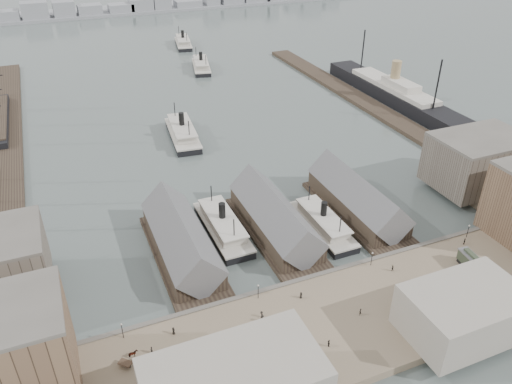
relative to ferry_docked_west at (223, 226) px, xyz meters
name	(u,v)px	position (x,y,z in m)	size (l,w,h in m)	color
ground	(303,270)	(13.00, -22.54, -2.36)	(900.00, 900.00, 0.00)	#495553
quay	(346,321)	(13.00, -42.54, -1.36)	(180.00, 30.00, 2.00)	#796851
seawall	(313,279)	(13.00, -27.74, -1.21)	(180.00, 1.20, 2.30)	#59544C
west_wharf	(8,150)	(-55.00, 77.46, -1.56)	(10.00, 220.00, 1.60)	#2D231C
east_wharf	(366,103)	(91.00, 67.46, -1.56)	(10.00, 180.00, 1.60)	#2D231C
ferry_shed_west	(181,241)	(-13.00, -5.66, 2.28)	(14.00, 42.00, 12.60)	#2D231C
ferry_shed_center	(275,219)	(13.00, -5.66, 2.28)	(14.00, 42.00, 12.60)	#2D231C
ferry_shed_east	(357,200)	(39.00, -5.66, 2.28)	(14.00, 42.00, 12.60)	#2D231C
warehouse_east_back	(478,161)	(81.00, -7.54, 7.14)	(28.00, 20.00, 15.00)	#60564C
street_bldg_center	(464,312)	(33.00, -54.54, 4.64)	(24.00, 16.00, 10.00)	gray
lamp_post_far_w	(122,328)	(-32.00, -29.54, 2.35)	(0.44, 0.44, 3.92)	black
lamp_post_near_w	(258,289)	(-2.00, -29.54, 2.35)	(0.44, 0.44, 3.92)	black
lamp_post_near_e	(372,256)	(28.00, -29.54, 2.35)	(0.44, 0.44, 3.92)	black
lamp_post_far_e	(469,229)	(58.00, -29.54, 2.35)	(0.44, 0.44, 3.92)	black
far_shore	(102,9)	(10.93, 311.60, 1.54)	(500.00, 40.00, 15.72)	gray
ferry_docked_west	(223,226)	(0.00, 0.00, 0.00)	(8.47, 28.24, 10.09)	black
ferry_docked_east	(323,223)	(26.00, -9.18, -0.15)	(7.92, 26.40, 9.43)	black
ferry_open_near	(183,132)	(6.58, 64.17, 0.23)	(12.38, 31.76, 11.07)	black
ferry_open_mid	(201,65)	(39.33, 145.34, -0.04)	(14.31, 28.88, 9.90)	black
ferry_open_far	(183,42)	(43.43, 195.42, -0.01)	(13.21, 29.19, 10.05)	black
ocean_steamer	(393,92)	(105.00, 67.55, 1.51)	(12.32, 90.04, 18.01)	black
tram	(475,266)	(49.16, -41.27, 1.55)	(3.92, 10.75, 3.74)	black
horse_cart_left	(131,356)	(-31.48, -35.78, 0.47)	(4.36, 4.24, 1.67)	black
horse_cart_center	(262,326)	(-4.98, -38.44, 0.43)	(4.88, 1.71, 1.52)	black
horse_cart_right	(416,286)	(32.73, -40.60, 0.39)	(4.69, 3.25, 1.42)	black
pedestrian_0	(152,350)	(-27.53, -35.83, 0.50)	(0.63, 0.46, 1.73)	black
pedestrian_1	(146,369)	(-29.42, -39.93, 0.44)	(0.78, 0.61, 1.61)	black
pedestrian_2	(262,318)	(-3.96, -36.46, 0.51)	(1.13, 0.65, 1.75)	black
pedestrian_3	(329,343)	(5.61, -47.87, 0.50)	(1.01, 0.42, 1.72)	black
pedestrian_4	(301,295)	(6.90, -33.20, 0.45)	(0.80, 0.52, 1.63)	black
pedestrian_5	(360,312)	(16.26, -42.83, 0.51)	(0.63, 0.46, 1.74)	black
pedestrian_6	(392,268)	(31.53, -33.26, 0.43)	(0.77, 0.60, 1.59)	black
pedestrian_7	(465,304)	(38.73, -49.77, 0.48)	(1.09, 0.63, 1.69)	black
pedestrian_8	(464,241)	(55.20, -31.65, 0.54)	(1.06, 0.44, 1.81)	black
pedestrian_10	(173,331)	(-22.25, -32.59, 0.52)	(0.86, 0.56, 1.76)	black
pedestrian_11	(262,314)	(-3.59, -35.21, 0.42)	(1.01, 0.58, 1.57)	black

